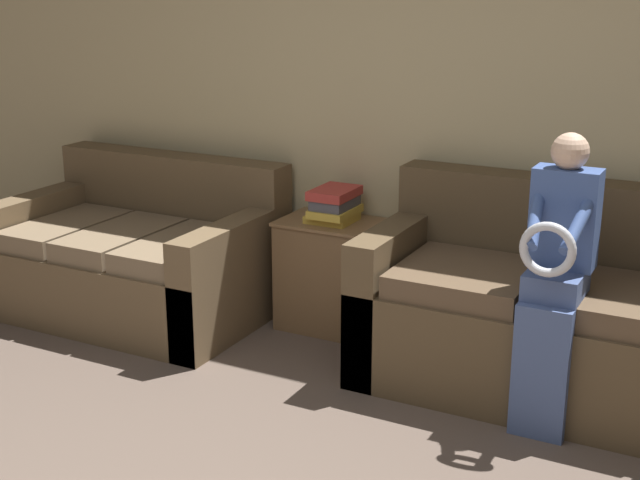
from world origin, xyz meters
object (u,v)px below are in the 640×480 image
at_px(couch_side, 139,259).
at_px(side_shelf, 334,273).
at_px(couch_main, 615,330).
at_px(book_stack, 334,205).
at_px(child_left_seated, 556,272).

relative_size(couch_side, side_shelf, 2.50).
bearing_deg(couch_side, couch_main, 1.73).
xyz_separation_m(couch_side, side_shelf, (1.11, 0.28, 0.01)).
distance_m(couch_main, book_stack, 1.56).
height_order(couch_main, book_stack, couch_main).
bearing_deg(side_shelf, couch_side, -165.92).
xyz_separation_m(couch_side, child_left_seated, (2.42, -0.27, 0.39)).
bearing_deg(couch_main, book_stack, 172.76).
distance_m(child_left_seated, side_shelf, 1.47).
bearing_deg(child_left_seated, side_shelf, 157.07).
distance_m(couch_side, book_stack, 1.21).
xyz_separation_m(couch_main, child_left_seated, (-0.21, -0.35, 0.35)).
distance_m(couch_main, couch_side, 2.63).
xyz_separation_m(child_left_seated, book_stack, (-1.30, 0.54, 0.00)).
height_order(couch_side, book_stack, couch_side).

